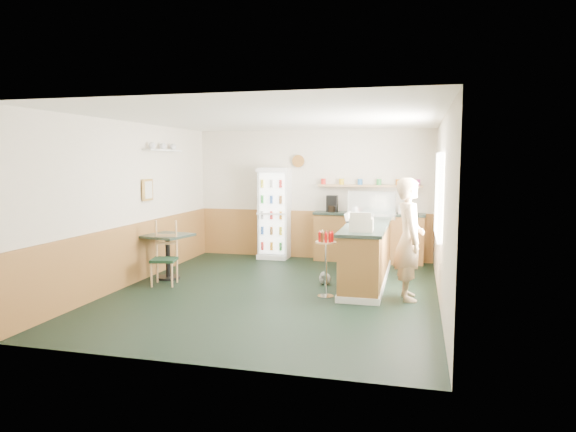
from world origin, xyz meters
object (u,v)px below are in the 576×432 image
(drinks_fridge, at_px, (274,213))
(condiment_stand, at_px, (326,252))
(cafe_chair, at_px, (166,251))
(display_case, at_px, (372,205))
(cafe_table, at_px, (168,248))
(shopkeeper, at_px, (409,239))
(cash_register, at_px, (362,224))

(drinks_fridge, relative_size, condiment_stand, 1.93)
(cafe_chair, bearing_deg, display_case, 15.24)
(drinks_fridge, height_order, cafe_table, drinks_fridge)
(display_case, bearing_deg, shopkeeper, -67.88)
(drinks_fridge, distance_m, condiment_stand, 3.27)
(shopkeeper, relative_size, cafe_chair, 1.71)
(display_case, bearing_deg, condiment_stand, -105.23)
(cash_register, bearing_deg, condiment_stand, -167.35)
(display_case, height_order, shopkeeper, shopkeeper)
(shopkeeper, bearing_deg, display_case, 12.55)
(drinks_fridge, bearing_deg, condiment_stand, -60.44)
(drinks_fridge, height_order, display_case, drinks_fridge)
(display_case, relative_size, condiment_stand, 0.87)
(condiment_stand, height_order, cafe_table, condiment_stand)
(drinks_fridge, height_order, condiment_stand, drinks_fridge)
(drinks_fridge, relative_size, display_case, 2.21)
(condiment_stand, bearing_deg, cafe_chair, 176.46)
(drinks_fridge, relative_size, cafe_chair, 1.80)
(display_case, relative_size, shopkeeper, 0.48)
(display_case, relative_size, cash_register, 2.38)
(cash_register, relative_size, condiment_stand, 0.37)
(display_case, height_order, cafe_chair, display_case)
(drinks_fridge, bearing_deg, cafe_chair, -112.88)
(display_case, height_order, cafe_table, display_case)
(cash_register, bearing_deg, cafe_chair, 177.26)
(condiment_stand, relative_size, cafe_table, 1.16)
(cafe_chair, bearing_deg, condiment_stand, -16.24)
(shopkeeper, relative_size, condiment_stand, 1.83)
(shopkeeper, distance_m, condiment_stand, 1.25)
(cash_register, bearing_deg, drinks_fridge, 126.02)
(cash_register, relative_size, shopkeeper, 0.20)
(drinks_fridge, xyz_separation_m, cash_register, (2.12, -2.70, 0.15))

